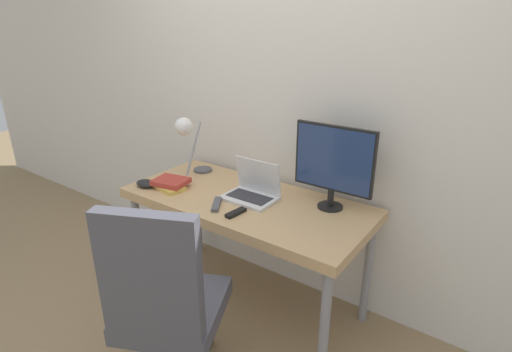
% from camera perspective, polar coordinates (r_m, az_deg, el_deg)
% --- Properties ---
extents(ground_plane, '(12.00, 12.00, 0.00)m').
position_cam_1_polar(ground_plane, '(2.60, -6.23, -21.17)').
color(ground_plane, '#937A56').
extents(wall_back, '(8.00, 0.05, 2.60)m').
position_cam_1_polar(wall_back, '(2.56, 4.03, 11.11)').
color(wall_back, silver).
rests_on(wall_back, ground_plane).
extents(desk, '(1.51, 0.69, 0.75)m').
position_cam_1_polar(desk, '(2.43, -1.47, -4.69)').
color(desk, tan).
rests_on(desk, ground_plane).
extents(laptop, '(0.31, 0.22, 0.23)m').
position_cam_1_polar(laptop, '(2.39, -0.54, -2.11)').
color(laptop, silver).
rests_on(laptop, desk).
extents(monitor, '(0.46, 0.15, 0.48)m').
position_cam_1_polar(monitor, '(2.23, 11.02, 1.95)').
color(monitor, black).
rests_on(monitor, desk).
extents(desk_lamp, '(0.13, 0.28, 0.42)m').
position_cam_1_polar(desk_lamp, '(2.68, -9.84, 5.97)').
color(desk_lamp, '#4C4C51').
rests_on(desk_lamp, desk).
extents(office_chair, '(0.62, 0.63, 1.07)m').
position_cam_1_polar(office_chair, '(1.94, -12.86, -16.84)').
color(office_chair, black).
rests_on(office_chair, ground_plane).
extents(book_stack, '(0.24, 0.20, 0.06)m').
position_cam_1_polar(book_stack, '(2.60, -12.18, -1.07)').
color(book_stack, gold).
rests_on(book_stack, desk).
extents(tv_remote, '(0.13, 0.17, 0.02)m').
position_cam_1_polar(tv_remote, '(2.32, -5.66, -4.04)').
color(tv_remote, '#4C4C51').
rests_on(tv_remote, desk).
extents(media_remote, '(0.05, 0.14, 0.02)m').
position_cam_1_polar(media_remote, '(2.21, -2.90, -5.26)').
color(media_remote, black).
rests_on(media_remote, desk).
extents(game_controller, '(0.14, 0.10, 0.04)m').
position_cam_1_polar(game_controller, '(2.67, -15.44, -1.02)').
color(game_controller, black).
rests_on(game_controller, desk).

